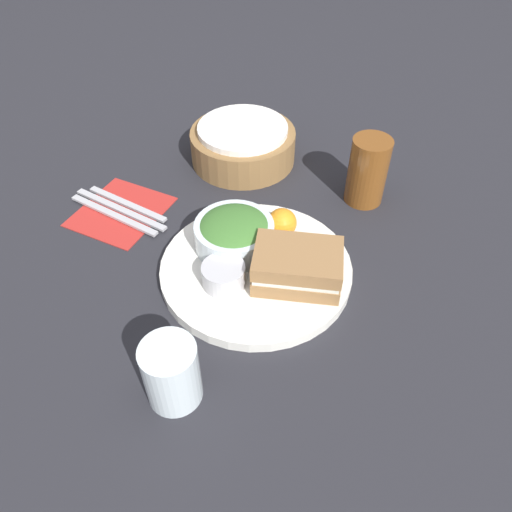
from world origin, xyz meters
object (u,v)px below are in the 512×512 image
object	(u,v)px
salad_bowl	(234,232)
bread_basket	(243,144)
drink_glass	(368,171)
fork	(113,215)
dressing_cup	(224,275)
water_glass	(172,373)
knife	(120,209)
plate	(256,269)
spoon	(127,204)
sandwich	(297,268)

from	to	relation	value
salad_bowl	bread_basket	world-z (taller)	bread_basket
drink_glass	bread_basket	world-z (taller)	drink_glass
bread_basket	fork	size ratio (longest dim) A/B	1.06
dressing_cup	salad_bowl	bearing A→B (deg)	106.59
water_glass	salad_bowl	bearing A→B (deg)	101.12
dressing_cup	knife	world-z (taller)	dressing_cup
salad_bowl	drink_glass	xyz separation A→B (m)	(0.15, 0.23, 0.02)
plate	fork	world-z (taller)	plate
spoon	water_glass	distance (m)	0.40
salad_bowl	dressing_cup	size ratio (longest dim) A/B	1.94
knife	salad_bowl	bearing A→B (deg)	-175.16
dressing_cup	bread_basket	bearing A→B (deg)	112.38
knife	water_glass	distance (m)	0.39
dressing_cup	fork	distance (m)	0.27
spoon	water_glass	world-z (taller)	water_glass
plate	drink_glass	size ratio (longest dim) A/B	2.42
dressing_cup	bread_basket	world-z (taller)	bread_basket
salad_bowl	drink_glass	size ratio (longest dim) A/B	1.02
salad_bowl	dressing_cup	distance (m)	0.08
drink_glass	fork	world-z (taller)	drink_glass
knife	water_glass	xyz separation A→B (m)	(0.28, -0.26, 0.04)
sandwich	knife	size ratio (longest dim) A/B	0.74
salad_bowl	spoon	distance (m)	0.24
fork	bread_basket	bearing A→B (deg)	-109.68
bread_basket	spoon	xyz separation A→B (m)	(-0.12, -0.23, -0.03)
drink_glass	spoon	bearing A→B (deg)	-150.91
spoon	drink_glass	bearing A→B (deg)	-145.21
bread_basket	knife	distance (m)	0.27
salad_bowl	dressing_cup	xyz separation A→B (m)	(0.02, -0.08, -0.01)
bread_basket	drink_glass	bearing A→B (deg)	-3.68
spoon	sandwich	bearing A→B (deg)	177.69
spoon	water_glass	size ratio (longest dim) A/B	1.84
bread_basket	knife	size ratio (longest dim) A/B	1.01
water_glass	dressing_cup	bearing A→B (deg)	98.63
sandwich	fork	world-z (taller)	sandwich
dressing_cup	bread_basket	size ratio (longest dim) A/B	0.32
water_glass	sandwich	bearing A→B (deg)	73.81
fork	water_glass	distance (m)	0.38
drink_glass	knife	world-z (taller)	drink_glass
dressing_cup	knife	bearing A→B (deg)	162.10
plate	drink_glass	distance (m)	0.28
knife	spoon	size ratio (longest dim) A/B	1.17
drink_glass	knife	distance (m)	0.45
plate	sandwich	distance (m)	0.08
salad_bowl	knife	xyz separation A→B (m)	(-0.23, 0.00, -0.04)
plate	dressing_cup	bearing A→B (deg)	-116.07
dressing_cup	fork	size ratio (longest dim) A/B	0.34
plate	knife	size ratio (longest dim) A/B	1.47
salad_bowl	dressing_cup	world-z (taller)	salad_bowl
drink_glass	fork	bearing A→B (deg)	-147.17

